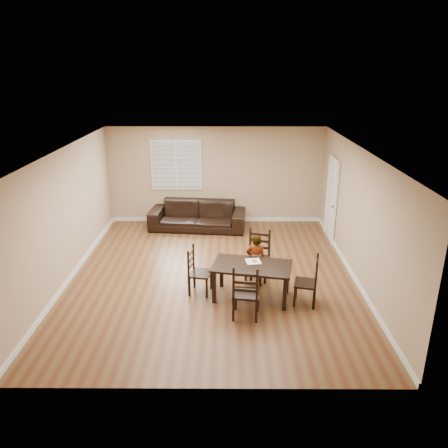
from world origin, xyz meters
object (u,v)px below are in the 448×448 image
at_px(chair_near, 259,255).
at_px(chair_right, 312,283).
at_px(dining_table, 252,269).
at_px(chair_left, 195,272).
at_px(donut, 254,260).
at_px(sofa, 198,216).
at_px(child, 256,260).
at_px(chair_far, 245,296).

distance_m(chair_near, chair_right, 1.48).
height_order(dining_table, chair_left, chair_left).
height_order(chair_left, chair_right, chair_right).
bearing_deg(donut, dining_table, -107.87).
bearing_deg(sofa, chair_near, -57.28).
xyz_separation_m(child, donut, (-0.06, -0.37, 0.16)).
bearing_deg(chair_near, child, -87.55).
bearing_deg(donut, chair_far, -102.16).
bearing_deg(child, chair_near, -92.48).
distance_m(dining_table, sofa, 4.02).
distance_m(chair_right, donut, 1.16).
xyz_separation_m(chair_left, sofa, (-0.17, 3.58, -0.06)).
height_order(dining_table, sofa, sofa).
height_order(child, sofa, child).
height_order(chair_near, sofa, chair_near).
bearing_deg(chair_near, donut, -85.72).
bearing_deg(sofa, donut, -64.49).
bearing_deg(child, chair_far, 88.90).
height_order(chair_near, child, child).
height_order(chair_near, chair_far, chair_near).
bearing_deg(dining_table, donut, 83.66).
distance_m(chair_near, donut, 0.83).
xyz_separation_m(chair_far, child, (0.26, 1.31, 0.08)).
height_order(chair_right, sofa, chair_right).
height_order(chair_near, chair_right, chair_near).
relative_size(chair_near, chair_far, 1.01).
bearing_deg(chair_right, dining_table, -88.23).
distance_m(dining_table, child, 0.54).
distance_m(dining_table, donut, 0.20).
distance_m(chair_far, sofa, 4.73).
height_order(donut, sofa, sofa).
xyz_separation_m(chair_left, chair_right, (2.22, -0.46, 0.01)).
relative_size(chair_far, chair_left, 1.08).
relative_size(chair_right, donut, 9.68).
height_order(dining_table, chair_near, chair_near).
relative_size(chair_left, chair_right, 0.99).
xyz_separation_m(chair_near, chair_far, (-0.35, -1.72, -0.00)).
bearing_deg(donut, sofa, 110.03).
distance_m(chair_far, chair_left, 1.39).
bearing_deg(sofa, child, -61.63).
distance_m(chair_near, chair_left, 1.49).
relative_size(dining_table, chair_right, 1.67).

